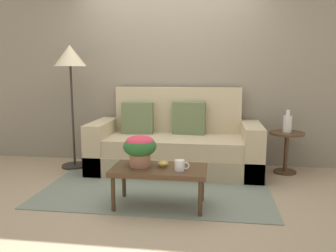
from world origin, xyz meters
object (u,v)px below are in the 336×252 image
at_px(potted_plant, 140,147).
at_px(coffee_mug, 180,165).
at_px(floor_lamp, 70,65).
at_px(table_vase, 287,123).
at_px(coffee_table, 159,172).
at_px(side_table, 286,145).
at_px(couch, 175,146).
at_px(snack_bowl, 163,164).

distance_m(potted_plant, coffee_mug, 0.44).
height_order(floor_lamp, table_vase, floor_lamp).
xyz_separation_m(coffee_table, side_table, (1.46, 1.35, 0.02)).
relative_size(couch, potted_plant, 6.76).
bearing_deg(snack_bowl, table_vase, 42.70).
xyz_separation_m(couch, coffee_table, (0.00, -1.25, 0.02)).
bearing_deg(potted_plant, couch, 80.91).
bearing_deg(snack_bowl, couch, 91.45).
height_order(coffee_mug, table_vase, table_vase).
relative_size(floor_lamp, potted_plant, 5.09).
bearing_deg(potted_plant, side_table, 38.58).
relative_size(coffee_mug, table_vase, 0.49).
distance_m(floor_lamp, potted_plant, 1.89).
distance_m(potted_plant, snack_bowl, 0.28).
distance_m(couch, snack_bowl, 1.22).
bearing_deg(side_table, snack_bowl, -137.43).
height_order(potted_plant, snack_bowl, potted_plant).
bearing_deg(coffee_mug, side_table, 48.66).
distance_m(floor_lamp, coffee_mug, 2.29).
xyz_separation_m(side_table, coffee_mug, (-1.25, -1.42, 0.07)).
bearing_deg(floor_lamp, snack_bowl, -39.65).
bearing_deg(floor_lamp, coffee_table, -41.03).
relative_size(floor_lamp, coffee_mug, 11.77).
bearing_deg(potted_plant, coffee_table, -7.21).
bearing_deg(table_vase, couch, -176.15).
bearing_deg(floor_lamp, table_vase, 2.51).
distance_m(couch, side_table, 1.47).
xyz_separation_m(side_table, floor_lamp, (-2.87, -0.12, 1.04)).
distance_m(couch, coffee_mug, 1.35).
relative_size(couch, floor_lamp, 1.33).
distance_m(floor_lamp, snack_bowl, 2.11).
bearing_deg(couch, side_table, 3.66).
xyz_separation_m(potted_plant, snack_bowl, (0.23, 0.01, -0.16)).
bearing_deg(snack_bowl, coffee_table, -131.91).
distance_m(couch, coffee_table, 1.25).
distance_m(snack_bowl, table_vase, 1.96).
relative_size(couch, table_vase, 7.70).
xyz_separation_m(coffee_table, floor_lamp, (-1.41, 1.23, 1.06)).
xyz_separation_m(floor_lamp, coffee_mug, (1.62, -1.30, -0.96)).
bearing_deg(table_vase, side_table, -71.16).
bearing_deg(coffee_mug, couch, 99.09).
relative_size(coffee_table, snack_bowl, 8.38).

